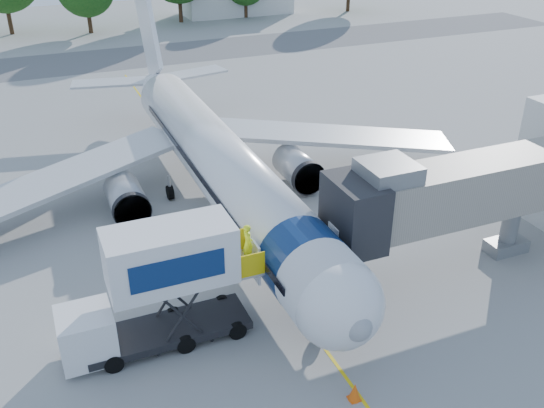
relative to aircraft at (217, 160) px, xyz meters
name	(u,v)px	position (x,y,z in m)	size (l,w,h in m)	color
ground	(242,236)	(0.00, -4.12, -2.95)	(160.00, 160.00, 0.00)	gray
guidance_line	(242,236)	(0.00, -4.12, -2.94)	(0.15, 70.00, 0.01)	yellow
taxiway_strip	(113,59)	(0.00, 37.88, -2.94)	(120.00, 10.00, 0.01)	#59595B
aircraft	(217,160)	(0.00, 0.00, 0.00)	(34.17, 37.73, 11.35)	white
jet_bridge	(447,194)	(7.99, -11.12, 1.39)	(13.90, 3.20, 6.60)	gray
catering_hiloader	(157,289)	(-6.26, -11.12, -0.19)	(8.50, 2.44, 5.50)	black
safety_cone_a	(355,392)	(-0.27, -17.25, -2.57)	(0.49, 0.49, 0.78)	#F3570C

